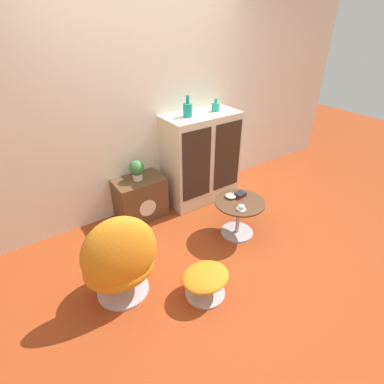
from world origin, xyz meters
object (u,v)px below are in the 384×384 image
Objects in this scene: vase_inner_left at (216,107)px; book_stack at (240,195)px; ottoman at (205,279)px; sideboard at (201,158)px; coffee_table at (239,213)px; bowl at (231,196)px; tv_console at (140,198)px; teacup at (241,208)px; egg_chair at (120,261)px; vase_leftmost at (188,109)px; potted_plant at (137,169)px.

vase_inner_left is 1.12m from book_stack.
ottoman is 1.08m from book_stack.
sideboard reaches higher than book_stack.
coffee_table is 4.38× the size of bowl.
tv_console is at bearing 133.72° from book_stack.
teacup is 0.80× the size of bowl.
book_stack is at bearing 50.30° from teacup.
vase_inner_left is (0.32, 0.88, 0.91)m from coffee_table.
vase_inner_left reaches higher than teacup.
tv_console reaches higher than book_stack.
egg_chair is 8.84× the size of teacup.
egg_chair reaches higher than book_stack.
book_stack is at bearing -93.14° from sideboard.
vase_leftmost is (0.66, -0.05, 0.97)m from tv_console.
sideboard is at bearing 79.30° from bowl.
potted_plant is at bearing 57.06° from egg_chair.
teacup is at bearing -58.03° from tv_console.
tv_console is 3.85× the size of vase_inner_left.
potted_plant is (0.06, 1.41, 0.46)m from ottoman.
egg_chair is at bearing -176.17° from coffee_table.
vase_leftmost is 1.02× the size of potted_plant.
egg_chair reaches higher than teacup.
coffee_table is 1.31m from vase_inner_left.
sideboard is 2.00× the size of tv_console.
book_stack is at bearing -46.13° from potted_plant.
bowl reaches higher than coffee_table.
egg_chair reaches higher than coffee_table.
coffee_table is at bearing 3.83° from egg_chair.
vase_inner_left is 1.20m from potted_plant.
tv_console is 0.66× the size of egg_chair.
coffee_table is at bearing -51.32° from tv_console.
vase_leftmost is 1.26m from teacup.
vase_leftmost is at bearing 100.59° from book_stack.
tv_console is 4.61× the size of bowl.
egg_chair is 3.69× the size of potted_plant.
potted_plant is at bearing 87.39° from ottoman.
teacup is at bearing -57.86° from potted_plant.
potted_plant is at bearing 128.84° from coffee_table.
bowl is (-0.14, -0.75, -0.13)m from sideboard.
sideboard is 1.69m from ottoman.
ottoman is 3.58× the size of book_stack.
bowl is at bearing -86.14° from vase_leftmost.
potted_plant is at bearing 177.50° from vase_inner_left.
book_stack is (1.48, 0.17, 0.04)m from egg_chair.
bowl is at bearing -100.70° from sideboard.
egg_chair is 2.13m from vase_inner_left.
sideboard is at bearing -178.93° from vase_inner_left.
ottoman is at bearing -142.44° from bowl.
tv_console reaches higher than bowl.
book_stack is 0.11m from bowl.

